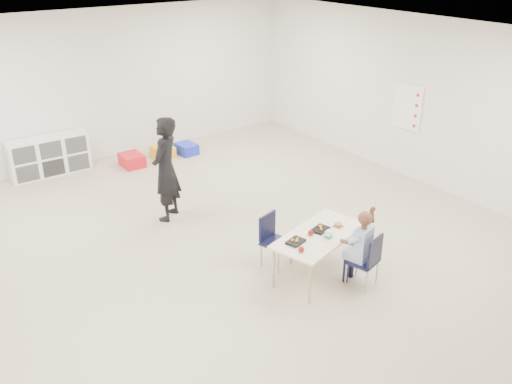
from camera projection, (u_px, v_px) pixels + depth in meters
room at (235, 157)px, 6.77m from camera, size 9.00×9.02×2.80m
table at (318, 254)px, 6.77m from camera, size 1.41×0.97×0.59m
chair_near at (363, 260)px, 6.55m from camera, size 0.42×0.40×0.70m
chair_far at (276, 242)px, 6.95m from camera, size 0.42×0.40×0.70m
child at (364, 245)px, 6.47m from camera, size 0.58×0.58×1.11m
lunch_tray_near at (320, 229)px, 6.73m from camera, size 0.26×0.21×0.03m
lunch_tray_far at (296, 242)px, 6.45m from camera, size 0.26×0.21×0.03m
milk_carton at (329, 234)px, 6.54m from camera, size 0.09×0.09×0.10m
bread_roll at (338, 224)px, 6.82m from camera, size 0.09×0.09×0.07m
apple_near at (311, 233)px, 6.60m from camera, size 0.07×0.07×0.07m
apple_far at (301, 250)px, 6.25m from camera, size 0.07×0.07×0.07m
cubby_shelf at (49, 156)px, 9.74m from camera, size 1.40×0.40×0.70m
rules_poster at (407, 107)px, 9.38m from camera, size 0.02×0.60×0.80m
adult at (166, 169)px, 7.99m from camera, size 0.69×0.66×1.59m
bin_red at (132, 160)px, 10.17m from camera, size 0.37×0.48×0.23m
bin_yellow at (163, 152)px, 10.60m from camera, size 0.39×0.48×0.22m
bin_blue at (187, 149)px, 10.77m from camera, size 0.37×0.46×0.21m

